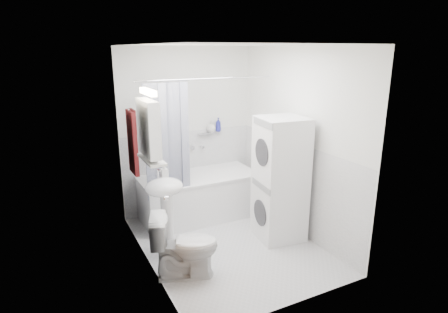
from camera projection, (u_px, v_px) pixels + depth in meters
name	position (u px, v px, depth m)	size (l,w,h in m)	color
floor	(228.00, 244.00, 4.69)	(2.60, 2.60, 0.00)	silver
room_walls	(229.00, 128.00, 4.28)	(2.60, 2.60, 2.60)	white
wainscot	(218.00, 192.00, 4.78)	(1.98, 2.58, 2.58)	white
door	(166.00, 198.00, 3.53)	(0.05, 2.00, 2.00)	brown
bathtub	(199.00, 194.00, 5.39)	(1.66, 0.79, 0.63)	white
tub_spout	(202.00, 147.00, 5.59)	(0.04, 0.04, 0.12)	silver
curtain_rod	(207.00, 79.00, 4.64)	(0.02, 0.02, 1.84)	silver
shower_curtain	(167.00, 142.00, 4.62)	(0.55, 0.02, 1.45)	#131A43
sink	(165.00, 199.00, 4.28)	(0.44, 0.37, 1.04)	white
medicine_cabinet	(149.00, 127.00, 3.96)	(0.13, 0.50, 0.71)	white
shelf	(152.00, 160.00, 4.06)	(0.18, 0.54, 0.03)	silver
shower_caddy	(205.00, 133.00, 5.55)	(0.22, 0.06, 0.02)	silver
towel	(133.00, 141.00, 4.58)	(0.07, 0.34, 0.81)	#51131C
washer_dryer	(280.00, 179.00, 4.69)	(0.62, 0.61, 1.57)	white
toilet	(185.00, 246.00, 3.96)	(0.40, 0.71, 0.70)	white
soap_pump	(164.00, 175.00, 4.34)	(0.08, 0.17, 0.08)	gray
shelf_bottle	(156.00, 159.00, 3.92)	(0.07, 0.18, 0.07)	gray
shelf_cup	(148.00, 151.00, 4.15)	(0.10, 0.09, 0.10)	gray
shampoo_a	(211.00, 128.00, 5.57)	(0.13, 0.17, 0.13)	gray
shampoo_b	(218.00, 129.00, 5.63)	(0.08, 0.21, 0.08)	navy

